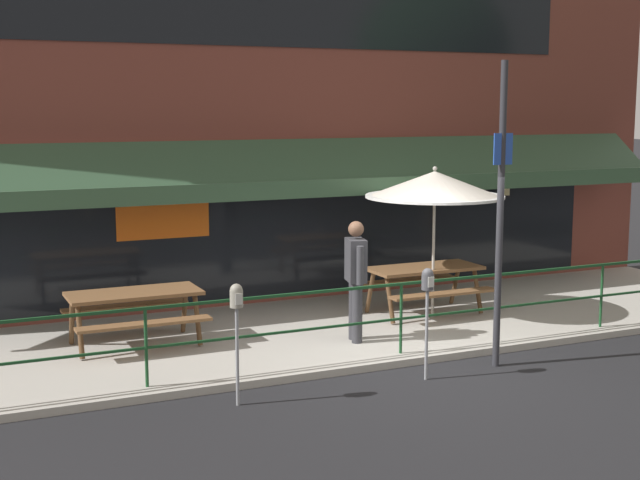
# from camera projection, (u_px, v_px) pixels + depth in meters

# --- Properties ---
(ground_plane) EXTENTS (120.00, 120.00, 0.00)m
(ground_plane) POSITION_uv_depth(u_px,v_px,m) (412.00, 366.00, 11.73)
(ground_plane) COLOR black
(patio_deck) EXTENTS (15.00, 4.00, 0.10)m
(patio_deck) POSITION_uv_depth(u_px,v_px,m) (345.00, 328.00, 13.52)
(patio_deck) COLOR #ADA89E
(patio_deck) RESTS_ON ground
(restaurant_building) EXTENTS (15.00, 1.60, 7.21)m
(restaurant_building) POSITION_uv_depth(u_px,v_px,m) (287.00, 94.00, 14.98)
(restaurant_building) COLOR brown
(restaurant_building) RESTS_ON ground
(patio_railing) EXTENTS (13.84, 0.04, 0.97)m
(patio_railing) POSITION_uv_depth(u_px,v_px,m) (401.00, 302.00, 11.87)
(patio_railing) COLOR #194723
(patio_railing) RESTS_ON patio_deck
(picnic_table_left) EXTENTS (1.80, 1.42, 0.76)m
(picnic_table_left) POSITION_uv_depth(u_px,v_px,m) (134.00, 303.00, 12.27)
(picnic_table_left) COLOR brown
(picnic_table_left) RESTS_ON patio_deck
(picnic_table_centre) EXTENTS (1.80, 1.42, 0.76)m
(picnic_table_centre) POSITION_uv_depth(u_px,v_px,m) (424.00, 276.00, 14.15)
(picnic_table_centre) COLOR brown
(picnic_table_centre) RESTS_ON patio_deck
(patio_umbrella_centre) EXTENTS (2.14, 2.14, 2.38)m
(patio_umbrella_centre) POSITION_uv_depth(u_px,v_px,m) (435.00, 185.00, 13.69)
(patio_umbrella_centre) COLOR #B7B2A8
(patio_umbrella_centre) RESTS_ON patio_deck
(pedestrian_walking) EXTENTS (0.33, 0.60, 1.71)m
(pedestrian_walking) POSITION_uv_depth(u_px,v_px,m) (356.00, 274.00, 12.46)
(pedestrian_walking) COLOR #333338
(pedestrian_walking) RESTS_ON patio_deck
(parking_meter_near) EXTENTS (0.15, 0.16, 1.42)m
(parking_meter_near) POSITION_uv_depth(u_px,v_px,m) (237.00, 307.00, 10.03)
(parking_meter_near) COLOR gray
(parking_meter_near) RESTS_ON ground
(parking_meter_far) EXTENTS (0.15, 0.16, 1.42)m
(parking_meter_far) POSITION_uv_depth(u_px,v_px,m) (427.00, 290.00, 10.99)
(parking_meter_far) COLOR gray
(parking_meter_far) RESTS_ON ground
(street_sign_pole) EXTENTS (0.28, 0.09, 3.96)m
(street_sign_pole) POSITION_uv_depth(u_px,v_px,m) (500.00, 213.00, 11.43)
(street_sign_pole) COLOR #2D2D33
(street_sign_pole) RESTS_ON ground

